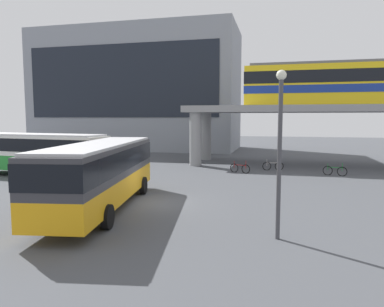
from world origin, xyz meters
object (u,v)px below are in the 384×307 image
Objects in this scene: bus_secondary at (40,150)px; station_building at (137,91)px; bicycle_green at (335,171)px; train at (382,83)px; bicycle_silver at (273,166)px; bus_main at (102,168)px; bicycle_red at (240,168)px.

station_building is at bearing 95.23° from bus_secondary.
train is at bearing 51.92° from bicycle_green.
bicycle_silver is at bearing -42.86° from station_building.
bus_main is at bearing -131.77° from train.
bus_main is (-16.99, -19.02, -5.51)m from train.
bicycle_green is at bearing 46.80° from bus_main.
bicycle_red is (-7.26, -0.31, 0.00)m from bicycle_green.
bicycle_red is (5.33, 13.10, -1.63)m from bus_main.
station_building is 16.53× the size of bicycle_green.
bicycle_green is at bearing 2.44° from bicycle_red.
bus_secondary is 22.65m from bicycle_green.
bicycle_silver is (17.24, 7.25, -1.63)m from bus_secondary.
train is 14.90m from bicycle_red.
bus_secondary reaches higher than bicycle_silver.
bus_secondary is (-9.32, 7.91, 0.00)m from bus_main.
bus_main reaches higher than bicycle_red.
bus_secondary is at bearing -160.50° from bicycle_red.
bus_secondary reaches higher than bicycle_red.
bicycle_green is (24.24, -19.91, -7.99)m from station_building.
bus_main is 6.41× the size of bicycle_silver.
bus_main is at bearing -117.59° from bicycle_silver.
bicycle_red is 0.95× the size of bicycle_silver.
train is 10.09m from bicycle_green.
bicycle_red is at bearing -177.56° from bicycle_green.
bus_secondary is 15.63m from bicycle_red.
bus_secondary is at bearing -84.77° from station_building.
station_building reaches higher than bus_secondary.
bus_main is 12.22m from bus_secondary.
bicycle_green and bicycle_red have the same top height.
train is at bearing 23.07° from bicycle_silver.
bicycle_red is at bearing 19.50° from bus_secondary.
bicycle_red is 3.31m from bicycle_silver.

